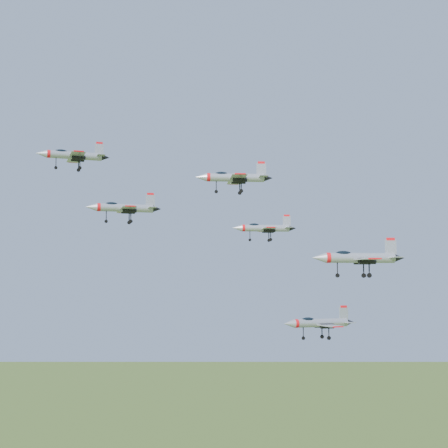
{
  "coord_description": "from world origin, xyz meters",
  "views": [
    {
      "loc": [
        -0.66,
        -104.52,
        131.33
      ],
      "look_at": [
        4.52,
        -1.39,
        140.58
      ],
      "focal_mm": 50.0,
      "sensor_mm": 36.0,
      "label": 1
    }
  ],
  "objects": [
    {
      "name": "jet_lead",
      "position": [
        -23.87,
        14.84,
        155.2
      ],
      "size": [
        13.78,
        11.7,
        3.74
      ],
      "rotation": [
        0.0,
        0.0,
        0.28
      ],
      "color": "#9EA2AA"
    },
    {
      "name": "jet_left_high",
      "position": [
        -12.38,
        -0.17,
        143.35
      ],
      "size": [
        12.58,
        10.61,
        3.39
      ],
      "rotation": [
        0.0,
        0.0,
        0.22
      ],
      "color": "#9EA2AA"
    },
    {
      "name": "jet_right_high",
      "position": [
        4.91,
        -18.87,
        145.54
      ],
      "size": [
        10.9,
        8.98,
        2.92
      ],
      "rotation": [
        0.0,
        0.0,
        0.03
      ],
      "color": "#9EA2AA"
    },
    {
      "name": "jet_left_low",
      "position": [
        12.5,
        10.32,
        140.92
      ],
      "size": [
        11.98,
        9.86,
        3.21
      ],
      "rotation": [
        0.0,
        0.0,
        0.03
      ],
      "color": "#9EA2AA"
    },
    {
      "name": "jet_right_low",
      "position": [
        23.24,
        -15.1,
        134.53
      ],
      "size": [
        13.86,
        11.43,
        3.71
      ],
      "rotation": [
        0.0,
        0.0,
        0.05
      ],
      "color": "#9EA2AA"
    },
    {
      "name": "jet_trail",
      "position": [
        20.54,
        0.3,
        124.13
      ],
      "size": [
        13.08,
        11.12,
        3.56
      ],
      "rotation": [
        0.0,
        0.0,
        0.29
      ],
      "color": "#9EA2AA"
    }
  ]
}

